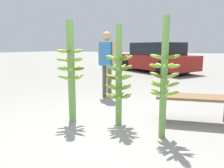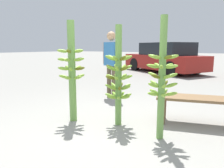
{
  "view_description": "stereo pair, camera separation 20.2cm",
  "coord_description": "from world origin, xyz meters",
  "views": [
    {
      "loc": [
        1.62,
        -2.56,
        1.21
      ],
      "look_at": [
        -0.09,
        0.35,
        0.63
      ],
      "focal_mm": 35.0,
      "sensor_mm": 36.0,
      "label": 1
    },
    {
      "loc": [
        1.79,
        -2.45,
        1.21
      ],
      "look_at": [
        -0.09,
        0.35,
        0.63
      ],
      "focal_mm": 35.0,
      "sensor_mm": 36.0,
      "label": 2
    }
  ],
  "objects": [
    {
      "name": "ground_plane",
      "position": [
        0.0,
        0.0,
        0.0
      ],
      "size": [
        80.0,
        80.0,
        0.0
      ],
      "primitive_type": "plane",
      "color": "gray"
    },
    {
      "name": "banana_stalk_right",
      "position": [
        0.78,
        0.2,
        0.82
      ],
      "size": [
        0.41,
        0.41,
        1.6
      ],
      "color": "#6B9E47",
      "rests_on": "ground_plane"
    },
    {
      "name": "banana_stalk_left",
      "position": [
        -0.68,
        0.08,
        0.85
      ],
      "size": [
        0.45,
        0.45,
        1.61
      ],
      "color": "#6B9E47",
      "rests_on": "ground_plane"
    },
    {
      "name": "banana_stalk_center",
      "position": [
        0.04,
        0.33,
        0.76
      ],
      "size": [
        0.44,
        0.44,
        1.53
      ],
      "color": "#6B9E47",
      "rests_on": "ground_plane"
    },
    {
      "name": "market_bench",
      "position": [
        1.05,
        1.02,
        0.37
      ],
      "size": [
        1.29,
        0.76,
        0.44
      ],
      "rotation": [
        0.0,
        0.0,
        0.3
      ],
      "color": "brown",
      "rests_on": "ground_plane"
    },
    {
      "name": "parked_car",
      "position": [
        -1.91,
        7.53,
        0.67
      ],
      "size": [
        4.43,
        3.36,
        1.39
      ],
      "rotation": [
        0.0,
        0.0,
        1.1
      ],
      "color": "maroon",
      "rests_on": "ground_plane"
    },
    {
      "name": "vendor_person",
      "position": [
        -1.08,
        1.79,
        0.94
      ],
      "size": [
        0.55,
        0.24,
        1.55
      ],
      "rotation": [
        0.0,
        0.0,
        2.92
      ],
      "color": "brown",
      "rests_on": "ground_plane"
    }
  ]
}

